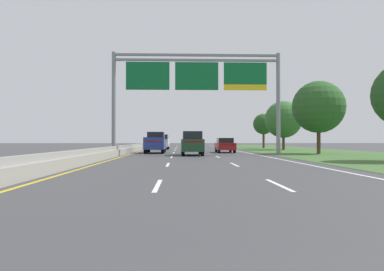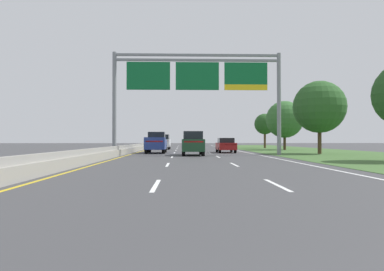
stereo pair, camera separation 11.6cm
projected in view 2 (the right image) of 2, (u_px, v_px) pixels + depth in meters
name	position (u px, v px, depth m)	size (l,w,h in m)	color
ground_plane	(193.00, 154.00, 35.43)	(220.00, 220.00, 0.00)	#3D3D3F
lane_striping	(193.00, 154.00, 34.98)	(11.96, 106.00, 0.01)	white
grass_verge_right	(333.00, 153.00, 35.82)	(14.00, 110.00, 0.02)	#3D602D
median_barrier_concrete	(126.00, 150.00, 35.25)	(0.60, 110.00, 0.85)	#99968E
overhead_sign_gantry	(197.00, 82.00, 31.99)	(15.06, 0.42, 9.17)	gray
pickup_truck_blue	(156.00, 143.00, 37.32)	(2.01, 5.40, 2.20)	navy
car_white_left_lane_suv	(163.00, 142.00, 51.19)	(1.94, 4.72, 2.11)	silver
car_red_right_lane_sedan	(226.00, 145.00, 38.57)	(1.83, 4.40, 1.57)	maroon
car_darkgreen_centre_lane_suv	(193.00, 143.00, 31.87)	(1.94, 4.72, 2.11)	#193D23
roadside_tree_mid	(319.00, 107.00, 34.88)	(5.06, 5.06, 7.10)	#4C3823
roadside_tree_far	(285.00, 119.00, 48.77)	(5.02, 5.02, 6.65)	#4C3823
roadside_tree_distant	(265.00, 124.00, 59.06)	(3.41, 3.41, 5.68)	#4C3823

